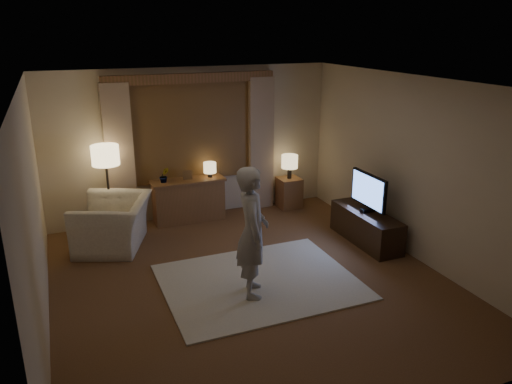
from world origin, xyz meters
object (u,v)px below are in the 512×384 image
armchair (113,224)px  person (252,232)px  sideboard (189,201)px  tv_stand (366,227)px  side_table (289,193)px

armchair → person: bearing=55.1°
sideboard → person: bearing=-88.5°
armchair → tv_stand: bearing=91.9°
sideboard → armchair: bearing=-154.1°
armchair → side_table: armchair is taller
side_table → tv_stand: bearing=-77.7°
sideboard → armchair: 1.50m
sideboard → armchair: armchair is taller
sideboard → person: person is taller
tv_stand → person: size_ratio=0.84×
armchair → tv_stand: armchair is taller
tv_stand → person: (-2.25, -0.84, 0.60)m
sideboard → tv_stand: bearing=-40.1°
side_table → person: (-1.83, -2.75, 0.57)m
sideboard → side_table: size_ratio=2.14×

